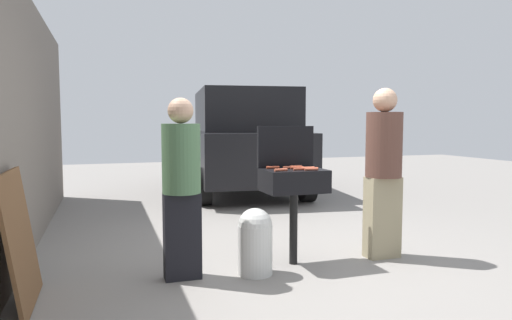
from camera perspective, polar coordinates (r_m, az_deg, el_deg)
The scene contains 18 objects.
ground_plane at distance 4.82m, azimuth 5.43°, elevation -12.20°, with size 24.00×24.00×0.00m, color gray.
house_wall_side at distance 5.29m, azimuth -27.94°, elevation 4.22°, with size 0.24×8.00×2.81m, color slate.
bbq_grill at distance 4.50m, azimuth 4.72°, elevation -2.99°, with size 0.60×0.44×0.94m.
grill_lid_open at distance 4.67m, azimuth 3.70°, elevation 1.66°, with size 0.60×0.05×0.42m, color black.
hot_dog_0 at distance 4.53m, azimuth 5.11°, elevation -0.94°, with size 0.03×0.03×0.13m, color #AD4228.
hot_dog_1 at distance 4.55m, azimuth 4.15°, elevation -0.91°, with size 0.03×0.03×0.13m, color #C6593D.
hot_dog_2 at distance 4.30m, azimuth 3.11°, elevation -1.23°, with size 0.03×0.03×0.13m, color #C6593D.
hot_dog_3 at distance 4.54m, azimuth 2.11°, elevation -0.91°, with size 0.03×0.03×0.13m, color #AD4228.
hot_dog_4 at distance 4.50m, azimuth 6.51°, elevation -0.99°, with size 0.03×0.03×0.13m, color #C6593D.
hot_dog_5 at distance 4.40m, azimuth 6.92°, elevation -1.13°, with size 0.03×0.03×0.13m, color #C6593D.
hot_dog_6 at distance 4.44m, azimuth 6.98°, elevation -1.08°, with size 0.03×0.03×0.13m, color #AD4228.
hot_dog_7 at distance 4.63m, azimuth 4.94°, elevation -0.82°, with size 0.03×0.03×0.13m, color #C6593D.
hot_dog_8 at distance 4.41m, azimuth 5.48°, elevation -1.10°, with size 0.03×0.03×0.13m, color #B74C33.
propane_tank at distance 4.27m, azimuth -0.11°, elevation -9.93°, with size 0.32×0.32×0.62m.
person_left at distance 4.11m, azimuth -9.26°, elevation -2.68°, with size 0.34×0.34×1.62m.
person_right at distance 4.88m, azimuth 15.58°, elevation -0.77°, with size 0.37×0.37×1.75m.
parked_minivan at distance 9.30m, azimuth -1.66°, elevation 2.42°, with size 2.48×4.60×2.02m.
leaning_board at distance 3.93m, azimuth -27.31°, elevation -8.79°, with size 0.03×0.90×1.04m, color brown.
Camera 1 is at (-1.87, -4.21, 1.40)m, focal length 32.15 mm.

